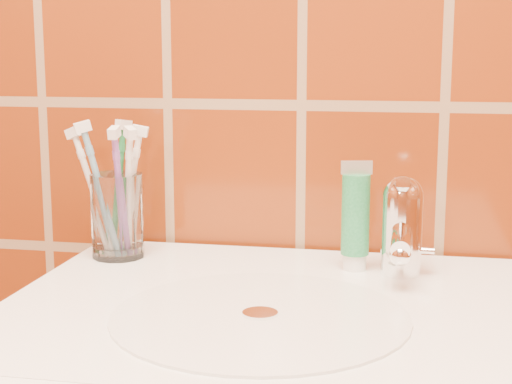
# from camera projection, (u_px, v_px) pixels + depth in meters

# --- Properties ---
(glass_tumbler) EXTENTS (0.08, 0.08, 0.11)m
(glass_tumbler) POSITION_uv_depth(u_px,v_px,m) (117.00, 216.00, 1.00)
(glass_tumbler) COLOR white
(glass_tumbler) RESTS_ON pedestal_sink
(toothpaste_tube) EXTENTS (0.04, 0.03, 0.13)m
(toothpaste_tube) POSITION_uv_depth(u_px,v_px,m) (355.00, 219.00, 0.94)
(toothpaste_tube) COLOR white
(toothpaste_tube) RESTS_ON pedestal_sink
(faucet) EXTENTS (0.05, 0.11, 0.12)m
(faucet) POSITION_uv_depth(u_px,v_px,m) (402.00, 223.00, 0.92)
(faucet) COLOR white
(faucet) RESTS_ON pedestal_sink
(toothbrush_0) EXTENTS (0.07, 0.06, 0.18)m
(toothbrush_0) POSITION_uv_depth(u_px,v_px,m) (130.00, 192.00, 1.01)
(toothbrush_0) COLOR white
(toothbrush_0) RESTS_ON glass_tumbler
(toothbrush_1) EXTENTS (0.12, 0.11, 0.18)m
(toothbrush_1) POSITION_uv_depth(u_px,v_px,m) (94.00, 193.00, 1.00)
(toothbrush_1) COLOR silver
(toothbrush_1) RESTS_ON glass_tumbler
(toothbrush_2) EXTENTS (0.09, 0.09, 0.18)m
(toothbrush_2) POSITION_uv_depth(u_px,v_px,m) (128.00, 194.00, 0.99)
(toothbrush_2) COLOR white
(toothbrush_2) RESTS_ON glass_tumbler
(toothbrush_3) EXTENTS (0.10, 0.09, 0.19)m
(toothbrush_3) POSITION_uv_depth(u_px,v_px,m) (102.00, 192.00, 0.98)
(toothbrush_3) COLOR #699EBC
(toothbrush_3) RESTS_ON glass_tumbler
(toothbrush_4) EXTENTS (0.03, 0.09, 0.19)m
(toothbrush_4) POSITION_uv_depth(u_px,v_px,m) (120.00, 194.00, 0.98)
(toothbrush_4) COLOR #834CA4
(toothbrush_4) RESTS_ON glass_tumbler
(toothbrush_5) EXTENTS (0.06, 0.08, 0.19)m
(toothbrush_5) POSITION_uv_depth(u_px,v_px,m) (119.00, 188.00, 1.01)
(toothbrush_5) COLOR #1E7039
(toothbrush_5) RESTS_ON glass_tumbler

